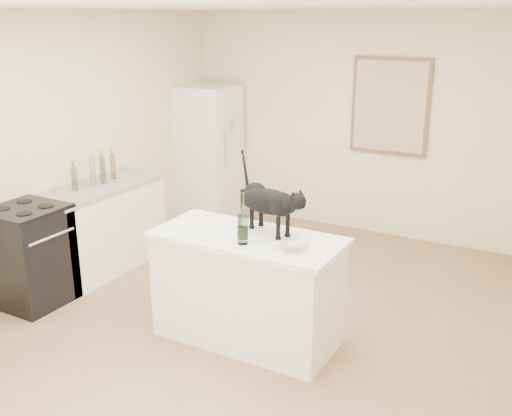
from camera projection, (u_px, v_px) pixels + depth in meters
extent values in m
plane|color=#967350|center=(249.00, 324.00, 5.12)|extent=(5.50, 5.50, 0.00)
plane|color=white|center=(248.00, 6.00, 4.32)|extent=(5.50, 5.50, 0.00)
plane|color=#FAECC2|center=(364.00, 125.00, 7.00)|extent=(4.50, 0.00, 4.50)
plane|color=#FAECC2|center=(48.00, 149.00, 5.76)|extent=(0.00, 5.50, 5.50)
cube|color=white|center=(248.00, 290.00, 4.77)|extent=(1.44, 0.67, 0.86)
cube|color=white|center=(247.00, 238.00, 4.64)|extent=(1.50, 0.70, 0.04)
cube|color=white|center=(100.00, 229.00, 6.14)|extent=(0.60, 1.40, 0.86)
cube|color=gray|center=(97.00, 187.00, 6.00)|extent=(0.62, 1.44, 0.04)
cube|color=black|center=(30.00, 257.00, 5.39)|extent=(0.60, 0.60, 0.90)
cube|color=white|center=(209.00, 152.00, 7.71)|extent=(0.68, 0.68, 1.70)
cube|color=brown|center=(390.00, 106.00, 6.76)|extent=(0.90, 0.03, 1.10)
cube|color=beige|center=(389.00, 107.00, 6.75)|extent=(0.82, 0.00, 1.02)
cylinder|color=#315C24|center=(243.00, 220.00, 4.41)|extent=(0.11, 0.11, 0.37)
imported|color=white|center=(294.00, 248.00, 4.32)|extent=(0.25, 0.25, 0.05)
cube|color=beige|center=(233.00, 125.00, 7.49)|extent=(0.03, 0.13, 0.17)
cylinder|color=#244C19|center=(103.00, 170.00, 6.03)|extent=(0.06, 0.06, 0.28)
cylinder|color=brown|center=(113.00, 167.00, 6.21)|extent=(0.06, 0.06, 0.25)
cylinder|color=#98A498|center=(93.00, 172.00, 5.94)|extent=(0.06, 0.06, 0.29)
cylinder|color=#26571D|center=(74.00, 179.00, 5.78)|extent=(0.06, 0.06, 0.24)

